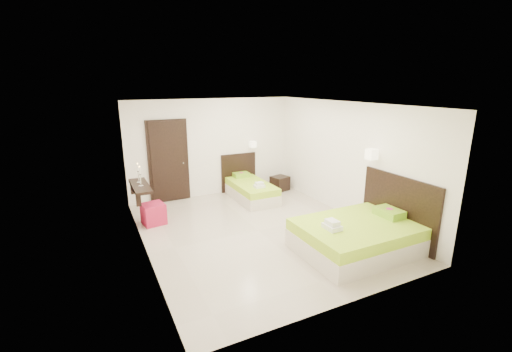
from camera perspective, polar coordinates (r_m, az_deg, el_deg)
name	(u,v)px	position (r m, az deg, el deg)	size (l,w,h in m)	color
floor	(258,230)	(7.26, 0.35, -9.06)	(5.50, 5.50, 0.00)	beige
bed_single	(250,189)	(9.13, -1.00, -2.13)	(1.03, 1.72, 1.42)	beige
bed_double	(359,234)	(6.64, 16.81, -9.32)	(2.08, 1.77, 1.72)	beige
nightstand	(280,183)	(9.85, 4.00, -1.21)	(0.45, 0.40, 0.40)	black
ottoman	(153,214)	(7.85, -16.72, -6.04)	(0.45, 0.45, 0.45)	#AA163B
door	(169,162)	(9.00, -14.35, 2.33)	(1.02, 0.15, 2.14)	black
console_shelf	(140,186)	(7.87, -18.80, -1.62)	(0.35, 1.20, 0.78)	black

